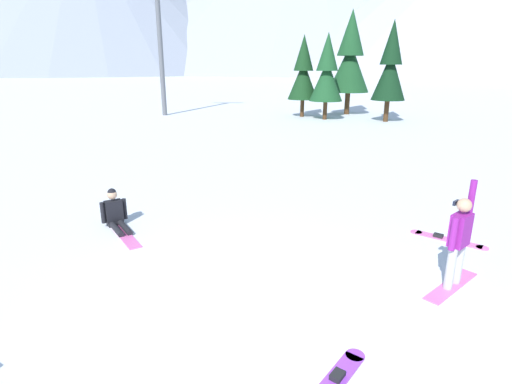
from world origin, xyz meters
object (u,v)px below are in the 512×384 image
object	(u,v)px
loose_snowboard_far_spare	(448,239)
pine_tree_twin	(350,58)
pine_tree_young	(390,67)
pine_tree_broad	(327,73)
ski_lift_tower	(159,29)
pine_tree_short	(303,73)
snowboarder_midground	(116,215)
snowboarder_foreground	(459,240)

from	to	relation	value
loose_snowboard_far_spare	pine_tree_twin	distance (m)	24.89
pine_tree_young	pine_tree_broad	bearing A→B (deg)	163.66
ski_lift_tower	pine_tree_short	bearing A→B (deg)	-5.59
pine_tree_young	pine_tree_short	size ratio (longest dim) A/B	1.13
snowboarder_midground	ski_lift_tower	xyz separation A→B (m)	(-3.60, 22.91, 5.93)
pine_tree_broad	loose_snowboard_far_spare	bearing A→B (deg)	-91.95
snowboarder_midground	pine_tree_short	world-z (taller)	pine_tree_short
pine_tree_young	ski_lift_tower	bearing A→B (deg)	166.63
snowboarder_foreground	pine_tree_young	xyz separation A→B (m)	(5.60, 21.91, 2.71)
loose_snowboard_far_spare	pine_tree_young	world-z (taller)	pine_tree_young
pine_tree_broad	pine_tree_short	distance (m)	2.17
snowboarder_midground	pine_tree_broad	bearing A→B (deg)	67.37
ski_lift_tower	pine_tree_twin	bearing A→B (deg)	2.45
snowboarder_midground	pine_tree_twin	xyz separation A→B (m)	(10.74, 23.53, 3.91)
pine_tree_twin	ski_lift_tower	world-z (taller)	ski_lift_tower
snowboarder_midground	pine_tree_short	size ratio (longest dim) A/B	0.29
pine_tree_twin	snowboarder_foreground	bearing A→B (deg)	-98.33
pine_tree_short	loose_snowboard_far_spare	bearing A→B (deg)	-88.13
snowboarder_midground	pine_tree_twin	world-z (taller)	pine_tree_twin
snowboarder_foreground	snowboarder_midground	distance (m)	7.46
snowboarder_midground	pine_tree_broad	size ratio (longest dim) A/B	0.28
pine_tree_young	pine_tree_short	bearing A→B (deg)	153.10
snowboarder_midground	pine_tree_short	xyz separation A→B (m)	(7.00, 21.88, 2.88)
snowboarder_midground	pine_tree_twin	bearing A→B (deg)	65.46
pine_tree_young	pine_tree_twin	bearing A→B (deg)	111.41
snowboarder_foreground	pine_tree_short	size ratio (longest dim) A/B	0.33
loose_snowboard_far_spare	pine_tree_short	bearing A→B (deg)	91.87
snowboarder_foreground	pine_tree_young	world-z (taller)	pine_tree_young
snowboarder_midground	ski_lift_tower	size ratio (longest dim) A/B	0.15
snowboarder_foreground	pine_tree_twin	world-z (taller)	pine_tree_twin
pine_tree_broad	snowboarder_foreground	bearing A→B (deg)	-93.89
pine_tree_young	ski_lift_tower	distance (m)	16.74
pine_tree_broad	pine_tree_short	bearing A→B (deg)	132.30
pine_tree_young	snowboarder_foreground	bearing A→B (deg)	-104.33
snowboarder_midground	pine_tree_twin	distance (m)	26.16
snowboarder_foreground	pine_tree_young	distance (m)	22.78
loose_snowboard_far_spare	ski_lift_tower	size ratio (longest dim) A/B	0.13
snowboarder_midground	pine_tree_young	world-z (taller)	pine_tree_young
pine_tree_twin	pine_tree_young	size ratio (longest dim) A/B	1.17
ski_lift_tower	snowboarder_midground	bearing A→B (deg)	-81.08
pine_tree_broad	ski_lift_tower	distance (m)	12.70
snowboarder_foreground	snowboarder_midground	world-z (taller)	snowboarder_foreground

